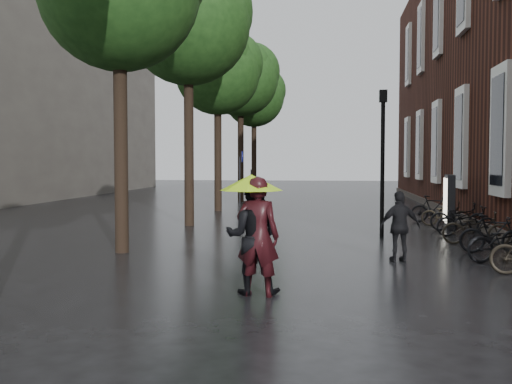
% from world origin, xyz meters
% --- Properties ---
extents(ground, '(120.00, 120.00, 0.00)m').
position_xyz_m(ground, '(0.00, 0.00, 0.00)').
color(ground, black).
extents(street_trees, '(4.33, 34.03, 8.91)m').
position_xyz_m(street_trees, '(-3.99, 15.91, 6.34)').
color(street_trees, black).
rests_on(street_trees, ground).
extents(person_burgundy, '(0.76, 0.55, 1.93)m').
position_xyz_m(person_burgundy, '(-0.36, 2.86, 0.96)').
color(person_burgundy, black).
rests_on(person_burgundy, ground).
extents(person_black, '(0.93, 0.73, 1.88)m').
position_xyz_m(person_black, '(-0.45, 3.02, 0.94)').
color(person_black, black).
rests_on(person_black, ground).
extents(lime_umbrella, '(1.03, 1.03, 1.52)m').
position_xyz_m(lime_umbrella, '(-0.48, 3.00, 1.82)').
color(lime_umbrella, black).
rests_on(lime_umbrella, ground).
extents(pedestrian_walking, '(0.96, 0.58, 1.53)m').
position_xyz_m(pedestrian_walking, '(2.29, 6.48, 0.76)').
color(pedestrian_walking, black).
rests_on(pedestrian_walking, ground).
extents(parked_bicycles, '(2.00, 10.63, 0.95)m').
position_xyz_m(parked_bicycles, '(4.59, 10.21, 0.45)').
color(parked_bicycles, black).
rests_on(parked_bicycles, ground).
extents(ad_lightbox, '(0.27, 1.14, 1.72)m').
position_xyz_m(ad_lightbox, '(4.61, 13.27, 0.87)').
color(ad_lightbox, black).
rests_on(ad_lightbox, ground).
extents(lamp_post, '(0.21, 0.21, 4.16)m').
position_xyz_m(lamp_post, '(2.26, 10.61, 2.53)').
color(lamp_post, black).
rests_on(lamp_post, ground).
extents(cycle_sign, '(0.14, 0.47, 2.57)m').
position_xyz_m(cycle_sign, '(-2.84, 17.60, 1.70)').
color(cycle_sign, '#262628').
rests_on(cycle_sign, ground).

